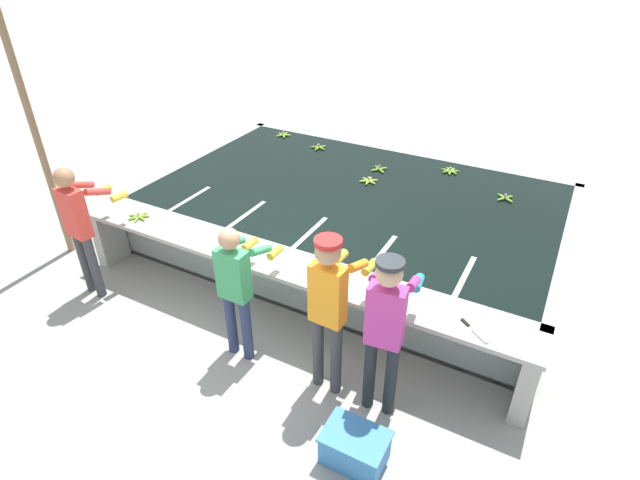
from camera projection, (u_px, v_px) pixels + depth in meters
ground_plane at (269, 333)px, 5.66m from camera, size 80.00×80.00×0.00m
wash_tank at (353, 218)px, 7.09m from camera, size 5.56×3.52×0.82m
work_ledge at (277, 279)px, 5.50m from camera, size 5.56×0.45×0.82m
worker_0 at (79, 221)px, 5.78m from camera, size 0.45×0.73×1.69m
worker_1 at (236, 283)px, 4.93m from camera, size 0.41×0.71×1.55m
worker_2 at (329, 301)px, 4.47m from camera, size 0.43×0.73×1.73m
worker_3 at (386, 323)px, 4.26m from camera, size 0.46×0.74×1.69m
banana_bunch_floating_0 at (379, 169)px, 7.48m from camera, size 0.24×0.24×0.08m
banana_bunch_floating_1 at (319, 147)px, 8.24m from camera, size 0.28×0.27×0.08m
banana_bunch_floating_2 at (369, 181)px, 7.14m from camera, size 0.27×0.28×0.08m
banana_bunch_floating_3 at (450, 171)px, 7.43m from camera, size 0.28×0.28×0.08m
banana_bunch_floating_4 at (505, 198)px, 6.67m from camera, size 0.25×0.25×0.08m
banana_bunch_floating_5 at (283, 135)px, 8.74m from camera, size 0.28×0.27×0.08m
banana_bunch_ledge_0 at (139, 217)px, 6.23m from camera, size 0.28×0.28×0.08m
banana_bunch_ledge_1 at (336, 277)px, 5.14m from camera, size 0.27×0.28×0.08m
banana_bunch_ledge_2 at (387, 290)px, 4.96m from camera, size 0.28×0.27×0.08m
knife_0 at (470, 327)px, 4.51m from camera, size 0.30×0.23×0.02m
crate at (355, 448)px, 4.21m from camera, size 0.55×0.39×0.32m
support_post_left at (38, 143)px, 6.29m from camera, size 0.09×0.09×3.20m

